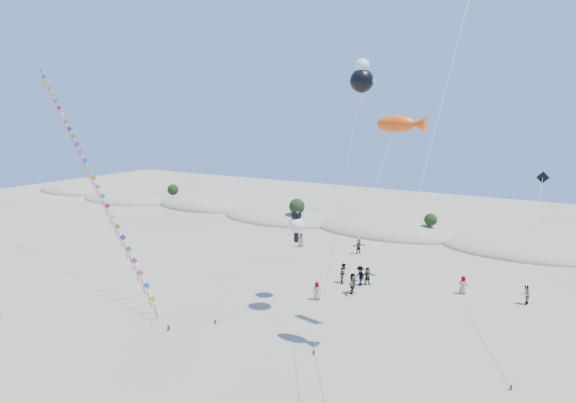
{
  "coord_description": "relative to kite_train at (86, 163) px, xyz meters",
  "views": [
    {
      "loc": [
        20.28,
        -13.97,
        15.37
      ],
      "look_at": [
        3.84,
        14.0,
        9.36
      ],
      "focal_mm": 30.0,
      "sensor_mm": 36.0,
      "label": 1
    }
  ],
  "objects": [
    {
      "name": "kite_train",
      "position": [
        0.0,
        0.0,
        0.0
      ],
      "size": [
        30.89,
        12.06,
        21.01
      ],
      "color": "#3F2D1E",
      "rests_on": "ground"
    },
    {
      "name": "fish_kite",
      "position": [
        30.87,
        -0.91,
        4.03
      ],
      "size": [
        3.17,
        9.95,
        15.23
      ],
      "color": "#3F2D1E",
      "rests_on": "ground"
    },
    {
      "name": "beachgoers",
      "position": [
        27.73,
        10.24,
        -9.79
      ],
      "size": [
        31.78,
        15.4,
        1.85
      ],
      "color": "slate",
      "rests_on": "ground"
    },
    {
      "name": "dune_ridge",
      "position": [
        20.65,
        29.42,
        -10.53
      ],
      "size": [
        145.3,
        11.49,
        5.57
      ],
      "color": "gray",
      "rests_on": "ground"
    },
    {
      "name": "cartoon_kite_low",
      "position": [
        21.02,
        3.73,
        -4.17
      ],
      "size": [
        3.39,
        8.14,
        7.57
      ],
      "color": "#3F2D1E",
      "rests_on": "ground"
    },
    {
      "name": "cartoon_kite_high",
      "position": [
        26.71,
        2.97,
        7.11
      ],
      "size": [
        2.0,
        7.97,
        19.11
      ],
      "color": "#3F2D1E",
      "rests_on": "ground"
    },
    {
      "name": "dark_kite",
      "position": [
        38.26,
        5.96,
        -3.24
      ],
      "size": [
        0.87,
        11.81,
        11.19
      ],
      "color": "#3F2D1E",
      "rests_on": "ground"
    }
  ]
}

